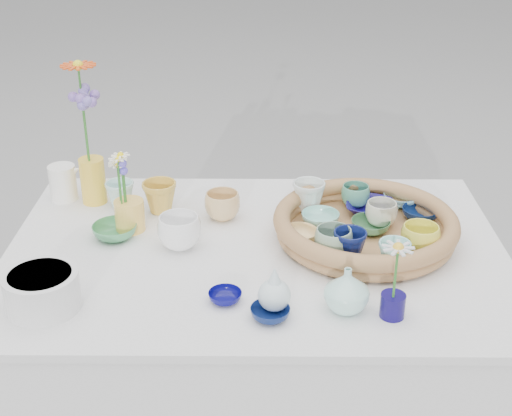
{
  "coord_description": "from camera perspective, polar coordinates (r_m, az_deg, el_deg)",
  "views": [
    {
      "loc": [
        0.01,
        -1.56,
        1.66
      ],
      "look_at": [
        0.0,
        0.02,
        0.87
      ],
      "focal_mm": 50.0,
      "sensor_mm": 36.0,
      "label": 1
    }
  ],
  "objects": [
    {
      "name": "wicker_tray",
      "position": [
        1.85,
        8.73,
        -1.46
      ],
      "size": [
        0.47,
        0.47,
        0.08
      ],
      "primitive_type": null,
      "color": "brown",
      "rests_on": "display_table"
    },
    {
      "name": "tray_ceramic_0",
      "position": [
        1.96,
        9.08,
        0.02
      ],
      "size": [
        0.16,
        0.16,
        0.03
      ],
      "primitive_type": "imported",
      "rotation": [
        0.0,
        0.0,
        -0.3
      ],
      "color": "#120B5A",
      "rests_on": "wicker_tray"
    },
    {
      "name": "tray_ceramic_1",
      "position": [
        1.95,
        13.02,
        -0.42
      ],
      "size": [
        0.1,
        0.1,
        0.03
      ],
      "primitive_type": "imported",
      "rotation": [
        0.0,
        0.0,
        0.0
      ],
      "color": "#0B2051",
      "rests_on": "wicker_tray"
    },
    {
      "name": "tray_ceramic_2",
      "position": [
        1.78,
        12.99,
        -2.47
      ],
      "size": [
        0.1,
        0.1,
        0.07
      ],
      "primitive_type": "imported",
      "rotation": [
        0.0,
        0.0,
        0.11
      ],
      "color": "yellow",
      "rests_on": "wicker_tray"
    },
    {
      "name": "tray_ceramic_3",
      "position": [
        1.86,
        9.16,
        -1.41
      ],
      "size": [
        0.11,
        0.11,
        0.03
      ],
      "primitive_type": "imported",
      "rotation": [
        0.0,
        0.0,
        0.15
      ],
      "color": "#3E7248",
      "rests_on": "wicker_tray"
    },
    {
      "name": "tray_ceramic_4",
      "position": [
        1.73,
        6.2,
        -2.75
      ],
      "size": [
        0.12,
        0.12,
        0.07
      ],
      "primitive_type": "imported",
      "rotation": [
        0.0,
        0.0,
        -0.34
      ],
      "color": "#81A489",
      "rests_on": "wicker_tray"
    },
    {
      "name": "tray_ceramic_5",
      "position": [
        1.88,
        5.17,
        -0.85
      ],
      "size": [
        0.1,
        0.1,
        0.03
      ],
      "primitive_type": "imported",
      "rotation": [
        0.0,
        0.0,
        0.02
      ],
      "color": "#8ED4C5",
      "rests_on": "wicker_tray"
    },
    {
      "name": "tray_ceramic_6",
      "position": [
        1.94,
        4.24,
        0.95
      ],
      "size": [
        0.12,
        0.12,
        0.08
      ],
      "primitive_type": "imported",
      "rotation": [
        0.0,
        0.0,
        -0.43
      ],
      "color": "silver",
      "rests_on": "wicker_tray"
    },
    {
      "name": "tray_ceramic_7",
      "position": [
        1.89,
        9.99,
        -0.46
      ],
      "size": [
        0.09,
        0.09,
        0.07
      ],
      "primitive_type": "imported",
      "rotation": [
        0.0,
        0.0,
        0.07
      ],
      "color": "beige",
      "rests_on": "wicker_tray"
    },
    {
      "name": "tray_ceramic_8",
      "position": [
        2.02,
        11.56,
        0.69
      ],
      "size": [
        0.12,
        0.12,
        0.03
      ],
      "primitive_type": "imported",
      "rotation": [
        0.0,
        0.0,
        0.18
      ],
      "color": "#90E2F5",
      "rests_on": "wicker_tray"
    },
    {
      "name": "tray_ceramic_9",
      "position": [
        1.72,
        7.5,
        -2.98
      ],
      "size": [
        0.09,
        0.09,
        0.07
      ],
      "primitive_type": "imported",
      "rotation": [
        0.0,
        0.0,
        -0.13
      ],
      "color": "#0C164A",
      "rests_on": "wicker_tray"
    },
    {
      "name": "tray_ceramic_10",
      "position": [
        1.8,
        3.49,
        -2.2
      ],
      "size": [
        0.12,
        0.12,
        0.03
      ],
      "primitive_type": "imported",
      "rotation": [
        0.0,
        0.0,
        -0.42
      ],
      "color": "#F0CD83",
      "rests_on": "wicker_tray"
    },
    {
      "name": "tray_ceramic_11",
      "position": [
        1.7,
        10.98,
        -3.76
      ],
      "size": [
        0.09,
        0.09,
        0.07
      ],
      "primitive_type": "imported",
      "rotation": [
        0.0,
        0.0,
        0.26
      ],
      "color": "#96DFD4",
      "rests_on": "wicker_tray"
    },
    {
      "name": "tray_ceramic_12",
      "position": [
        1.98,
        7.95,
        0.97
      ],
      "size": [
        0.1,
        0.1,
        0.06
      ],
      "primitive_type": "imported",
      "rotation": [
        0.0,
        0.0,
        -0.28
      ],
      "color": "#489275",
      "rests_on": "wicker_tray"
    },
    {
      "name": "loose_ceramic_0",
      "position": [
        1.98,
        -7.7,
        0.87
      ],
      "size": [
        0.1,
        0.1,
        0.09
      ],
      "primitive_type": "imported",
      "rotation": [
        0.0,
        0.0,
        -0.11
      ],
      "color": "gold",
      "rests_on": "display_table"
    },
    {
      "name": "loose_ceramic_1",
      "position": [
        1.93,
        -2.7,
        0.19
      ],
      "size": [
        0.11,
        0.11,
        0.08
      ],
      "primitive_type": "imported",
      "rotation": [
        0.0,
        0.0,
        0.21
      ],
      "color": "#D9B174",
      "rests_on": "display_table"
    },
    {
      "name": "loose_ceramic_2",
      "position": [
        1.88,
        -11.23,
        -1.84
      ],
      "size": [
        0.13,
        0.13,
        0.04
      ],
      "primitive_type": "imported",
      "rotation": [
        0.0,
        0.0,
        0.14
      ],
      "color": "#43935A",
      "rests_on": "display_table"
    },
    {
      "name": "loose_ceramic_3",
      "position": [
        1.8,
        -6.15,
        -1.92
      ],
      "size": [
        0.13,
        0.13,
        0.09
      ],
      "primitive_type": "imported",
      "rotation": [
        0.0,
        0.0,
        0.2
      ],
      "color": "white",
      "rests_on": "display_table"
    },
    {
      "name": "loose_ceramic_4",
      "position": [
        1.6,
        -2.49,
        -7.11
      ],
      "size": [
        0.09,
        0.09,
        0.02
      ],
      "primitive_type": "imported",
      "rotation": [
        0.0,
        0.0,
        0.27
      ],
      "color": "#08075C",
      "rests_on": "display_table"
    },
    {
      "name": "loose_ceramic_5",
      "position": [
        2.03,
        -10.81,
        1.07
      ],
      "size": [
        0.09,
        0.09,
        0.07
      ],
      "primitive_type": "imported",
      "rotation": [
        0.0,
        0.0,
        -0.16
      ],
      "color": "silver",
      "rests_on": "display_table"
    },
    {
      "name": "loose_ceramic_6",
      "position": [
        1.54,
        1.14,
        -8.41
      ],
      "size": [
        0.09,
        0.09,
        0.03
      ],
      "primitive_type": "imported",
      "rotation": [
        0.0,
        0.0,
        -0.02
      ],
      "color": "#0C1C4E",
      "rests_on": "display_table"
    },
    {
      "name": "fluted_bowl",
      "position": [
        1.63,
        -16.75,
        -6.35
      ],
      "size": [
        0.19,
        0.19,
        0.09
      ],
      "primitive_type": null,
      "rotation": [
        0.0,
        0.0,
        0.21
      ],
      "color": "silver",
      "rests_on": "display_table"
    },
    {
      "name": "bud_vase_paleblue",
      "position": [
        1.55,
        1.48,
        -6.4
      ],
      "size": [
        0.08,
        0.08,
        0.11
      ],
      "primitive_type": null,
      "rotation": [
        0.0,
        0.0,
        -0.16
      ],
      "color": "silver",
      "rests_on": "display_table"
    },
    {
      "name": "bud_vase_seafoam",
      "position": [
        1.56,
        7.28,
        -6.49
      ],
      "size": [
        0.11,
        0.11,
        0.1
      ],
      "primitive_type": "imported",
      "rotation": [
        0.0,
        0.0,
        0.13
      ],
      "color": "#B2E9DD",
      "rests_on": "display_table"
    },
    {
      "name": "bud_vase_cobalt",
      "position": [
        1.57,
        10.87,
        -7.66
      ],
      "size": [
        0.06,
        0.06,
        0.05
      ],
      "primitive_type": "cylinder",
      "rotation": [
        0.0,
        0.0,
        0.09
      ],
      "color": "#10094C",
      "rests_on": "display_table"
    },
    {
      "name": "single_daisy",
      "position": [
        1.51,
        11.11,
        -5.1
      ],
      "size": [
        0.1,
        0.1,
        0.14
      ],
      "primitive_type": null,
      "rotation": [
        0.0,
        0.0,
        -0.34
      ],
      "color": "silver",
      "rests_on": "bud_vase_cobalt"
    },
    {
      "name": "tall_vase_yellow",
      "position": [
        2.07,
        -12.9,
        2.15
      ],
      "size": [
        0.08,
        0.08,
        0.13
      ],
      "primitive_type": "cylinder",
      "rotation": [
        0.0,
        0.0,
        0.19
      ],
      "color": "yellow",
      "rests_on": "display_table"
    },
    {
      "name": "gerbera",
      "position": [
        2.0,
        -13.64,
        7.35
      ],
      "size": [
        0.14,
        0.14,
        0.29
      ],
      "primitive_type": null,
      "rotation": [
        0.0,
        0.0,
        -0.41
      ],
      "color": "#E04B16",
      "rests_on": "tall_vase_yellow"
    },
    {
      "name": "hydrangea",
      "position": [
        2.0,
        -13.44,
        6.02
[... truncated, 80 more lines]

